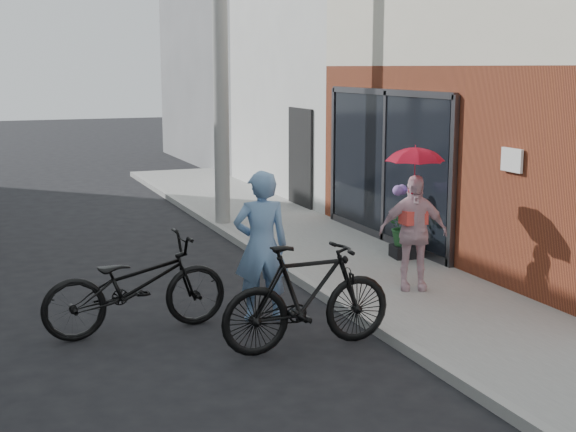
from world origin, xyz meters
TOP-DOWN VIEW (x-y plane):
  - ground at (0.00, 0.00)m, footprint 80.00×80.00m
  - sidewalk at (2.10, 2.00)m, footprint 2.20×24.00m
  - curb at (0.94, 2.00)m, footprint 0.12×24.00m
  - plaster_building at (7.20, 9.00)m, footprint 8.00×6.00m
  - east_building_far at (7.20, 16.00)m, footprint 8.00×8.00m
  - utility_pole at (1.10, 6.00)m, footprint 0.28×0.28m
  - officer at (-0.10, 0.55)m, footprint 0.72×0.53m
  - bike_left at (-1.58, 0.64)m, footprint 2.15×0.86m
  - bike_right at (0.01, -0.59)m, footprint 1.94×0.57m
  - kimono_woman at (2.05, 0.71)m, footprint 0.95×0.67m
  - parasol at (2.05, 0.71)m, footprint 0.72×0.72m
  - planter at (2.83, 2.26)m, footprint 0.39×0.39m
  - potted_plant at (2.83, 2.26)m, footprint 0.54×0.47m

SIDE VIEW (x-z plane):
  - ground at x=0.00m, z-range 0.00..0.00m
  - sidewalk at x=2.10m, z-range 0.00..0.12m
  - curb at x=0.94m, z-range 0.00..0.12m
  - planter at x=2.83m, z-range 0.12..0.31m
  - bike_left at x=-1.58m, z-range 0.00..1.11m
  - bike_right at x=0.01m, z-range 0.00..1.16m
  - potted_plant at x=2.83m, z-range 0.31..0.91m
  - kimono_woman at x=2.05m, z-range 0.12..1.62m
  - officer at x=-0.10m, z-range 0.00..1.80m
  - parasol at x=2.05m, z-range 1.62..2.26m
  - plaster_building at x=7.20m, z-range 0.00..7.00m
  - east_building_far at x=7.20m, z-range 0.00..7.00m
  - utility_pole at x=1.10m, z-range 0.00..7.00m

